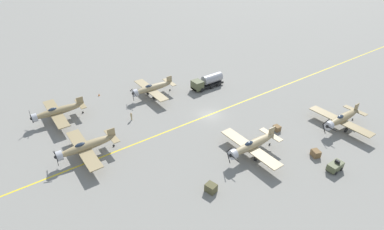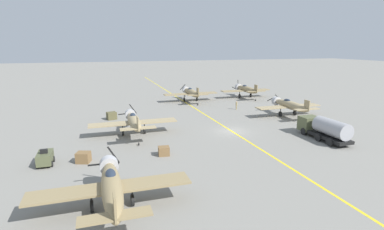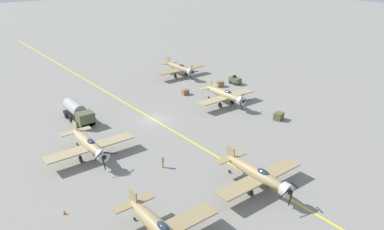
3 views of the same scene
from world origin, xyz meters
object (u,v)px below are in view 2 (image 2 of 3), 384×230
object	(u,v)px
fuel_tanker	(324,128)
airplane_mid_left	(134,121)
airplane_near_left	(112,186)
supply_crate_by_tanker	(83,157)
airplane_far_center	(191,93)
supply_crate_mid_lane	(164,151)
tow_tractor	(45,158)
supply_crate_outboard	(112,116)
traffic_cone	(290,103)
airplane_far_right	(246,89)
airplane_mid_right	(289,105)
ground_crew_walking	(236,105)

from	to	relation	value
fuel_tanker	airplane_mid_left	bearing A→B (deg)	158.21
airplane_mid_left	fuel_tanker	xyz separation A→B (m)	(23.67, -9.46, -0.50)
airplane_mid_left	airplane_near_left	distance (m)	19.58
fuel_tanker	supply_crate_by_tanker	distance (m)	30.07
airplane_far_center	supply_crate_mid_lane	bearing A→B (deg)	-114.79
supply_crate_mid_lane	tow_tractor	bearing A→B (deg)	175.13
supply_crate_outboard	traffic_cone	bearing A→B (deg)	3.79
airplane_mid_left	airplane_far_right	size ratio (longest dim) A/B	1.00
airplane_near_left	fuel_tanker	bearing A→B (deg)	11.03
fuel_tanker	supply_crate_outboard	size ratio (longest dim) A/B	5.34
tow_tractor	supply_crate_mid_lane	distance (m)	12.40
airplane_mid_right	supply_crate_mid_lane	size ratio (longest dim) A/B	9.80
ground_crew_walking	supply_crate_by_tanker	size ratio (longest dim) A/B	1.20
airplane_far_center	supply_crate_by_tanker	bearing A→B (deg)	-127.40
supply_crate_by_tanker	airplane_mid_right	bearing A→B (deg)	18.94
ground_crew_walking	traffic_cone	bearing A→B (deg)	6.56
supply_crate_by_tanker	airplane_far_right	bearing A→B (deg)	41.20
airplane_mid_left	traffic_cone	bearing A→B (deg)	34.83
airplane_near_left	supply_crate_outboard	distance (m)	29.57
supply_crate_mid_lane	airplane_mid_left	bearing A→B (deg)	104.05
fuel_tanker	ground_crew_walking	xyz separation A→B (m)	(-2.60, 20.70, -0.61)
airplane_near_left	ground_crew_walking	bearing A→B (deg)	42.21
airplane_far_right	supply_crate_mid_lane	distance (m)	41.55
tow_tractor	ground_crew_walking	world-z (taller)	tow_tractor
airplane_far_center	ground_crew_walking	size ratio (longest dim) A/B	7.31
tow_tractor	airplane_far_right	bearing A→B (deg)	37.90
airplane_far_center	airplane_mid_right	size ratio (longest dim) A/B	1.00
supply_crate_by_tanker	supply_crate_outboard	world-z (taller)	supply_crate_outboard
airplane_mid_left	airplane_far_right	bearing A→B (deg)	52.40
airplane_mid_left	fuel_tanker	distance (m)	25.50
supply_crate_by_tanker	fuel_tanker	bearing A→B (deg)	-2.08
airplane_near_left	supply_crate_by_tanker	size ratio (longest dim) A/B	8.81
airplane_far_right	supply_crate_outboard	xyz separation A→B (m)	(-31.62, -12.38, -1.39)
airplane_mid_left	airplane_near_left	xyz separation A→B (m)	(-3.95, -19.18, 0.00)
airplane_mid_left	tow_tractor	world-z (taller)	airplane_mid_left
tow_tractor	supply_crate_outboard	xyz separation A→B (m)	(7.65, 18.19, -0.17)
airplane_mid_right	ground_crew_walking	distance (m)	10.23
traffic_cone	tow_tractor	bearing A→B (deg)	-155.15
supply_crate_by_tanker	traffic_cone	bearing A→B (deg)	27.40
ground_crew_walking	supply_crate_mid_lane	size ratio (longest dim) A/B	1.34
airplane_far_center	supply_crate_mid_lane	xyz separation A→B (m)	(-13.01, -30.89, -1.50)
traffic_cone	supply_crate_by_tanker	bearing A→B (deg)	-152.60
airplane_near_left	airplane_mid_right	distance (m)	38.39
tow_tractor	supply_crate_mid_lane	size ratio (longest dim) A/B	2.12
airplane_near_left	fuel_tanker	size ratio (longest dim) A/B	1.50
airplane_far_right	fuel_tanker	distance (m)	32.64
airplane_mid_right	supply_crate_mid_lane	distance (m)	27.84
airplane_near_left	airplane_mid_left	bearing A→B (deg)	70.02
supply_crate_by_tanker	traffic_cone	xyz separation A→B (m)	(40.79, 21.14, -0.29)
fuel_tanker	airplane_mid_right	bearing A→B (deg)	74.08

